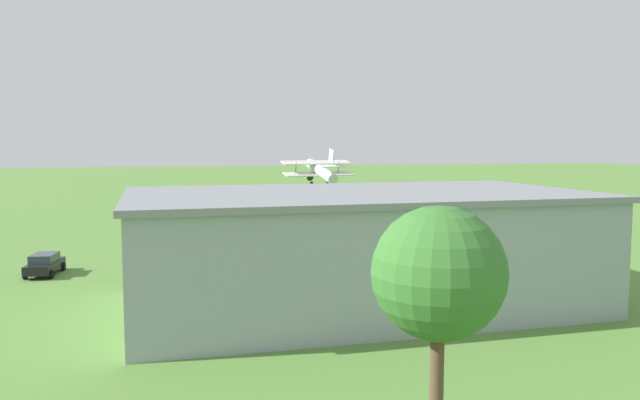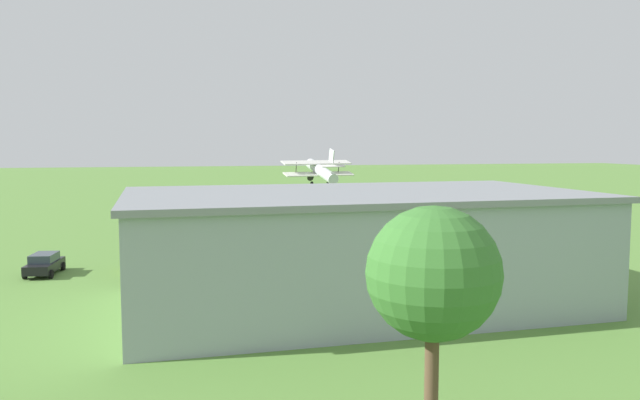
# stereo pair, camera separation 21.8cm
# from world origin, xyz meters

# --- Properties ---
(ground_plane) EXTENTS (400.00, 400.00, 0.00)m
(ground_plane) POSITION_xyz_m (0.00, 0.00, 0.00)
(ground_plane) COLOR #568438
(hangar) EXTENTS (27.89, 16.24, 6.96)m
(hangar) POSITION_xyz_m (-4.72, 33.42, 3.49)
(hangar) COLOR #99A3AD
(hangar) RESTS_ON ground_plane
(biplane) EXTENTS (8.01, 7.73, 4.20)m
(biplane) POSITION_xyz_m (-9.21, 4.30, 6.93)
(biplane) COLOR silver
(car_green) EXTENTS (2.32, 4.38, 1.59)m
(car_green) POSITION_xyz_m (-17.02, 19.52, 0.83)
(car_green) COLOR #1E6B38
(car_green) RESTS_ON ground_plane
(car_white) EXTENTS (2.10, 4.28, 1.50)m
(car_white) POSITION_xyz_m (2.02, 17.72, 0.79)
(car_white) COLOR white
(car_white) RESTS_ON ground_plane
(car_yellow) EXTENTS (2.40, 4.27, 1.53)m
(car_yellow) POSITION_xyz_m (8.38, 19.94, 0.80)
(car_yellow) COLOR gold
(car_yellow) RESTS_ON ground_plane
(car_black) EXTENTS (2.46, 4.55, 1.60)m
(car_black) POSITION_xyz_m (15.75, 19.89, 0.83)
(car_black) COLOR black
(car_black) RESTS_ON ground_plane
(person_near_hangar_door) EXTENTS (0.54, 0.54, 1.74)m
(person_near_hangar_door) POSITION_xyz_m (-0.49, 15.70, 0.87)
(person_near_hangar_door) COLOR #B23333
(person_near_hangar_door) RESTS_ON ground_plane
(person_watching_takeoff) EXTENTS (0.48, 0.48, 1.66)m
(person_watching_takeoff) POSITION_xyz_m (-8.65, 18.94, 0.83)
(person_watching_takeoff) COLOR #3F3F47
(person_watching_takeoff) RESTS_ON ground_plane
(person_beside_truck) EXTENTS (0.45, 0.45, 1.55)m
(person_beside_truck) POSITION_xyz_m (-11.20, 18.17, 0.76)
(person_beside_truck) COLOR beige
(person_beside_truck) RESTS_ON ground_plane
(person_walking_on_apron) EXTENTS (0.53, 0.53, 1.75)m
(person_walking_on_apron) POSITION_xyz_m (-4.43, 14.08, 0.88)
(person_walking_on_apron) COLOR beige
(person_walking_on_apron) RESTS_ON ground_plane
(person_crossing_taxiway) EXTENTS (0.53, 0.53, 1.73)m
(person_crossing_taxiway) POSITION_xyz_m (-12.63, 20.31, 0.87)
(person_crossing_taxiway) COLOR #72338C
(person_crossing_taxiway) RESTS_ON ground_plane
(tree_near_perimeter_road) EXTENTS (3.89, 3.89, 8.12)m
(tree_near_perimeter_road) POSITION_xyz_m (-1.13, 53.31, 6.13)
(tree_near_perimeter_road) COLOR brown
(tree_near_perimeter_road) RESTS_ON ground_plane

